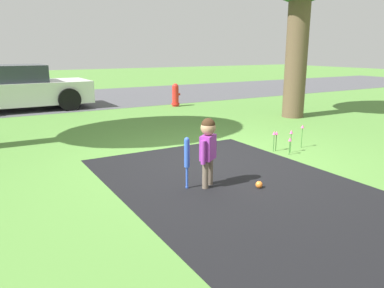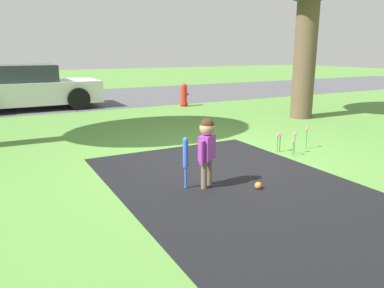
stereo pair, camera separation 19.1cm
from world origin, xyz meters
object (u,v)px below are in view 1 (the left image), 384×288
at_px(baseball_bat, 187,156).
at_px(fire_hydrant, 175,95).
at_px(sports_ball, 259,185).
at_px(parked_car, 17,89).
at_px(child, 208,143).

relative_size(baseball_bat, fire_hydrant, 0.95).
bearing_deg(baseball_bat, fire_hydrant, 63.32).
distance_m(sports_ball, fire_hydrant, 7.30).
xyz_separation_m(sports_ball, fire_hydrant, (2.42, 6.88, 0.30)).
bearing_deg(sports_ball, parked_car, 102.48).
xyz_separation_m(child, baseball_bat, (-0.27, 0.07, -0.15)).
bearing_deg(fire_hydrant, child, -114.51).
bearing_deg(parked_car, fire_hydrant, -21.19).
bearing_deg(parked_car, baseball_bat, -82.19).
bearing_deg(child, fire_hydrant, 30.37).
distance_m(child, parked_car, 8.29).
height_order(child, baseball_bat, child).
height_order(baseball_bat, sports_ball, baseball_bat).
distance_m(baseball_bat, fire_hydrant, 7.19).
height_order(fire_hydrant, parked_car, parked_car).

